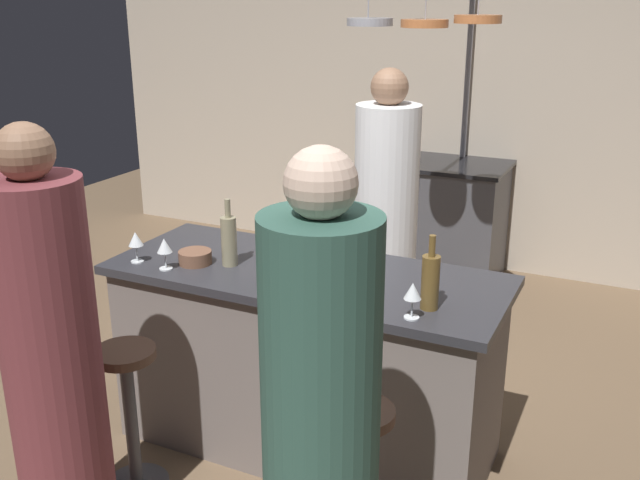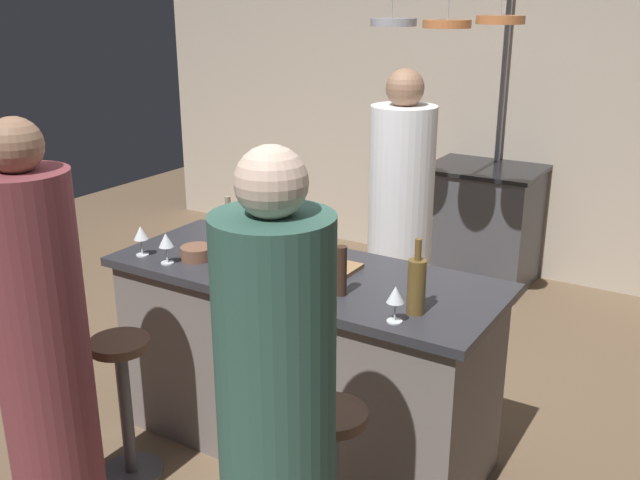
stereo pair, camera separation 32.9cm
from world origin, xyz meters
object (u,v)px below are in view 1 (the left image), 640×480
(guest_left, at_px, (53,365))
(guest_right, at_px, (321,441))
(wine_glass_by_chef, at_px, (413,293))
(stove_range, at_px, (450,221))
(mixing_bowl_wooden, at_px, (195,257))
(wine_bottle_white, at_px, (229,240))
(wine_glass_near_left_guest, at_px, (164,247))
(bar_stool_left, at_px, (130,413))
(mixing_bowl_steel, at_px, (275,250))
(wine_glass_near_right_guest, at_px, (136,240))
(pepper_mill, at_px, (351,270))
(wine_bottle_amber, at_px, (430,281))
(cutting_board, at_px, (324,266))
(wine_bottle_green, at_px, (271,262))
(chef, at_px, (385,231))

(guest_left, distance_m, guest_right, 1.10)
(wine_glass_by_chef, bearing_deg, guest_right, -93.22)
(stove_range, xyz_separation_m, mixing_bowl_wooden, (-0.50, -2.58, 0.48))
(wine_bottle_white, distance_m, wine_glass_near_left_guest, 0.29)
(bar_stool_left, bearing_deg, mixing_bowl_steel, 66.57)
(wine_glass_near_right_guest, bearing_deg, pepper_mill, 4.56)
(guest_left, distance_m, wine_glass_by_chef, 1.36)
(stove_range, bearing_deg, mixing_bowl_steel, -95.26)
(guest_right, bearing_deg, guest_left, 179.00)
(stove_range, xyz_separation_m, wine_bottle_amber, (0.62, -2.60, 0.57))
(guest_right, bearing_deg, cutting_board, 114.69)
(wine_bottle_green, bearing_deg, mixing_bowl_steel, 116.16)
(bar_stool_left, distance_m, wine_bottle_green, 0.89)
(bar_stool_left, xyz_separation_m, wine_bottle_amber, (1.15, 0.47, 0.64))
(pepper_mill, height_order, wine_glass_by_chef, pepper_mill)
(chef, distance_m, mixing_bowl_steel, 0.93)
(chef, height_order, bar_stool_left, chef)
(wine_glass_near_right_guest, height_order, mixing_bowl_wooden, wine_glass_near_right_guest)
(chef, height_order, mixing_bowl_steel, chef)
(cutting_board, xyz_separation_m, wine_glass_near_left_guest, (-0.64, -0.32, 0.10))
(chef, bearing_deg, stove_range, 90.27)
(wine_bottle_white, distance_m, mixing_bowl_wooden, 0.19)
(wine_bottle_amber, distance_m, mixing_bowl_steel, 0.88)
(mixing_bowl_wooden, bearing_deg, cutting_board, 19.73)
(cutting_board, xyz_separation_m, wine_bottle_green, (-0.11, -0.30, 0.11))
(cutting_board, xyz_separation_m, mixing_bowl_steel, (-0.27, 0.04, 0.02))
(bar_stool_left, bearing_deg, pepper_mill, 29.92)
(wine_bottle_amber, height_order, wine_glass_near_left_guest, wine_bottle_amber)
(mixing_bowl_steel, bearing_deg, wine_bottle_amber, -17.60)
(bar_stool_left, bearing_deg, wine_bottle_white, 71.00)
(chef, height_order, cutting_board, chef)
(pepper_mill, distance_m, mixing_bowl_wooden, 0.79)
(guest_right, relative_size, wine_bottle_white, 5.43)
(chef, xyz_separation_m, wine_bottle_white, (-0.35, -1.08, 0.23))
(guest_right, bearing_deg, stove_range, 99.02)
(stove_range, height_order, guest_right, guest_right)
(mixing_bowl_wooden, distance_m, mixing_bowl_steel, 0.38)
(bar_stool_left, height_order, guest_left, guest_left)
(stove_range, relative_size, wine_bottle_amber, 2.93)
(cutting_board, height_order, mixing_bowl_wooden, mixing_bowl_wooden)
(stove_range, height_order, chef, chef)
(guest_left, height_order, guest_right, guest_right)
(bar_stool_left, xyz_separation_m, guest_right, (1.08, -0.37, 0.41))
(guest_right, height_order, mixing_bowl_steel, guest_right)
(guest_right, relative_size, wine_bottle_amber, 5.59)
(bar_stool_left, bearing_deg, wine_bottle_amber, 22.03)
(wine_bottle_white, xyz_separation_m, mixing_bowl_wooden, (-0.15, -0.05, -0.09))
(wine_glass_by_chef, distance_m, wine_glass_near_left_guest, 1.17)
(guest_left, bearing_deg, mixing_bowl_wooden, 86.26)
(stove_range, bearing_deg, bar_stool_left, -99.84)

